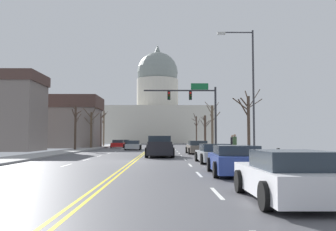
{
  "coord_description": "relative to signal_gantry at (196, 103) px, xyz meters",
  "views": [
    {
      "loc": [
        2.03,
        -23.93,
        1.55
      ],
      "look_at": [
        2.52,
        23.78,
        4.49
      ],
      "focal_mm": 38.65,
      "sensor_mm": 36.0,
      "label": 1
    }
  ],
  "objects": [
    {
      "name": "ground",
      "position": [
        -5.46,
        -15.15,
        -5.34
      ],
      "size": [
        20.0,
        180.0,
        0.2
      ],
      "color": "#4D4D52"
    },
    {
      "name": "signal_gantry",
      "position": [
        0.0,
        0.0,
        0.0
      ],
      "size": [
        7.91,
        0.41,
        7.35
      ],
      "color": "#28282D",
      "rests_on": "ground"
    },
    {
      "name": "street_lamp_right",
      "position": [
        2.43,
        -14.29,
        0.02
      ],
      "size": [
        2.55,
        0.24,
        8.91
      ],
      "color": "#333338",
      "rests_on": "ground"
    },
    {
      "name": "capitol_building",
      "position": [
        -5.46,
        67.47,
        3.77
      ],
      "size": [
        32.18,
        21.04,
        29.37
      ],
      "color": "beige",
      "rests_on": "ground"
    },
    {
      "name": "sedan_near_00",
      "position": [
        -0.2,
        -3.83,
        -4.77
      ],
      "size": [
        2.16,
        4.73,
        1.26
      ],
      "color": "#6B6056",
      "rests_on": "ground"
    },
    {
      "name": "pickup_truck_near_01",
      "position": [
        -3.83,
        -9.21,
        -4.6
      ],
      "size": [
        2.38,
        5.42,
        1.71
      ],
      "color": "black",
      "rests_on": "ground"
    },
    {
      "name": "sedan_near_02",
      "position": [
        -0.34,
        -16.55,
        -4.8
      ],
      "size": [
        2.13,
        4.47,
        1.18
      ],
      "color": "#9EA3A8",
      "rests_on": "ground"
    },
    {
      "name": "sedan_near_03",
      "position": [
        -0.45,
        -23.75,
        -4.76
      ],
      "size": [
        2.2,
        4.47,
        1.24
      ],
      "color": "navy",
      "rests_on": "ground"
    },
    {
      "name": "sedan_near_04",
      "position": [
        -0.4,
        -30.14,
        -4.77
      ],
      "size": [
        1.98,
        4.22,
        1.25
      ],
      "color": "silver",
      "rests_on": "ground"
    },
    {
      "name": "sedan_oncoming_00",
      "position": [
        -7.44,
        7.86,
        -4.79
      ],
      "size": [
        2.05,
        4.43,
        1.2
      ],
      "color": "#9EA3A8",
      "rests_on": "ground"
    },
    {
      "name": "sedan_oncoming_01",
      "position": [
        -10.64,
        17.5,
        -4.78
      ],
      "size": [
        2.19,
        4.44,
        1.23
      ],
      "color": "#B71414",
      "rests_on": "ground"
    },
    {
      "name": "sedan_oncoming_02",
      "position": [
        -10.54,
        25.62,
        -4.79
      ],
      "size": [
        1.96,
        4.29,
        1.2
      ],
      "color": "black",
      "rests_on": "ground"
    },
    {
      "name": "flank_building_00",
      "position": [
        -20.59,
        17.22,
        -1.34
      ],
      "size": [
        14.28,
        7.76,
        7.93
      ],
      "color": "slate",
      "rests_on": "ground"
    },
    {
      "name": "bare_tree_00",
      "position": [
        3.29,
        -10.2,
        -2.48
      ],
      "size": [
        2.39,
        1.64,
        5.31
      ],
      "color": "#423328",
      "rests_on": "ground"
    },
    {
      "name": "bare_tree_01",
      "position": [
        -14.11,
        24.41,
        -1.91
      ],
      "size": [
        1.78,
        1.98,
        6.1
      ],
      "color": "brown",
      "rests_on": "ground"
    },
    {
      "name": "bare_tree_02",
      "position": [
        3.33,
        20.53,
        -2.51
      ],
      "size": [
        1.92,
        1.95,
        5.11
      ],
      "color": "#423328",
      "rests_on": "ground"
    },
    {
      "name": "bare_tree_03",
      "position": [
        -14.22,
        4.86,
        -2.31
      ],
      "size": [
        1.3,
        2.48,
        5.54
      ],
      "color": "#423328",
      "rests_on": "ground"
    },
    {
      "name": "bare_tree_04",
      "position": [
        3.39,
        12.1,
        -2.01
      ],
      "size": [
        2.37,
        1.32,
        6.45
      ],
      "color": "brown",
      "rests_on": "ground"
    },
    {
      "name": "bare_tree_05",
      "position": [
        -13.93,
        12.78,
        -2.35
      ],
      "size": [
        2.33,
        1.95,
        5.72
      ],
      "color": "#4C3D2D",
      "rests_on": "ground"
    },
    {
      "name": "bare_tree_06",
      "position": [
        3.44,
        38.37,
        -1.92
      ],
      "size": [
        1.77,
        1.93,
        6.7
      ],
      "color": "#423328",
      "rests_on": "ground"
    },
    {
      "name": "bare_tree_07",
      "position": [
        -13.82,
        19.27,
        -2.32
      ],
      "size": [
        2.35,
        1.65,
        5.86
      ],
      "color": "#423328",
      "rests_on": "ground"
    },
    {
      "name": "pedestrian_00",
      "position": [
        2.6,
        -8.2,
        -4.26
      ],
      "size": [
        0.35,
        0.34,
        1.72
      ],
      "color": "#4C4238",
      "rests_on": "ground"
    },
    {
      "name": "pedestrian_01",
      "position": [
        2.71,
        -6.48,
        -4.29
      ],
      "size": [
        0.35,
        0.34,
        1.67
      ],
      "color": "black",
      "rests_on": "ground"
    },
    {
      "name": "bicycle_parked",
      "position": [
        3.06,
        -18.28,
        -4.87
      ],
      "size": [
        0.12,
        1.77,
        0.85
      ],
      "color": "black",
      "rests_on": "ground"
    }
  ]
}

